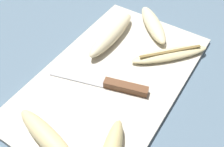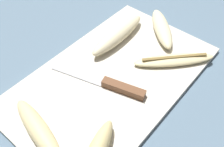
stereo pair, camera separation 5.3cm
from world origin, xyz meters
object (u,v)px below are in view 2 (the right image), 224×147
Objects in this scene: banana_bright_far at (118,35)px; banana_pale_long at (162,28)px; banana_soft_right at (174,60)px; knife at (114,86)px; banana_ripe_center at (39,130)px.

banana_pale_long is (0.10, -0.07, -0.00)m from banana_bright_far.
banana_pale_long is 0.84× the size of banana_soft_right.
banana_ripe_center is (-0.19, 0.04, 0.01)m from knife.
knife is 1.32× the size of banana_soft_right.
banana_soft_right is (-0.08, -0.09, -0.01)m from banana_pale_long.
banana_ripe_center reaches higher than banana_soft_right.
banana_soft_right is at bearing -36.85° from knife.
banana_bright_far is 0.16m from banana_soft_right.
banana_bright_far reaches higher than banana_pale_long.
banana_bright_far is 1.14× the size of banana_soft_right.
banana_ripe_center is 1.02× the size of banana_soft_right.
banana_bright_far is (0.13, 0.10, 0.01)m from knife.
banana_bright_far is 1.35× the size of banana_pale_long.
banana_ripe_center is 0.42m from banana_pale_long.
banana_ripe_center is 0.36m from banana_soft_right.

